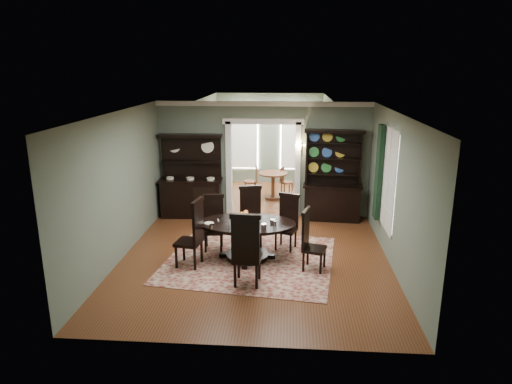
% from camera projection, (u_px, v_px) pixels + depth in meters
% --- Properties ---
extents(room, '(5.51, 6.01, 3.01)m').
position_uv_depth(room, '(254.00, 186.00, 9.03)').
color(room, brown).
rests_on(room, ground).
extents(parlor, '(3.51, 3.50, 3.01)m').
position_uv_depth(parlor, '(268.00, 143.00, 14.32)').
color(parlor, brown).
rests_on(parlor, ground).
extents(doorway_trim, '(2.08, 0.25, 2.57)m').
position_uv_depth(doorway_trim, '(263.00, 155.00, 11.86)').
color(doorway_trim, silver).
rests_on(doorway_trim, floor).
extents(right_window, '(0.15, 1.47, 2.12)m').
position_uv_depth(right_window, '(384.00, 176.00, 9.68)').
color(right_window, white).
rests_on(right_window, wall_right).
extents(wall_sconce, '(0.27, 0.21, 0.21)m').
position_uv_depth(wall_sconce, '(300.00, 146.00, 11.57)').
color(wall_sconce, gold).
rests_on(wall_sconce, back_wall_right).
extents(rug, '(3.70, 3.48, 0.01)m').
position_uv_depth(rug, '(250.00, 259.00, 9.43)').
color(rug, maroon).
rests_on(rug, floor).
extents(dining_table, '(2.00, 1.86, 0.79)m').
position_uv_depth(dining_table, '(247.00, 233.00, 9.35)').
color(dining_table, black).
rests_on(dining_table, rug).
extents(centerpiece, '(1.49, 0.96, 0.24)m').
position_uv_depth(centerpiece, '(244.00, 219.00, 9.29)').
color(centerpiece, white).
rests_on(centerpiece, dining_table).
extents(chair_far_left, '(0.48, 0.46, 1.20)m').
position_uv_depth(chair_far_left, '(214.00, 221.00, 9.86)').
color(chair_far_left, black).
rests_on(chair_far_left, rug).
extents(chair_far_mid, '(0.57, 0.55, 1.32)m').
position_uv_depth(chair_far_mid, '(251.00, 214.00, 10.11)').
color(chair_far_mid, black).
rests_on(chair_far_mid, rug).
extents(chair_far_right, '(0.56, 0.55, 1.21)m').
position_uv_depth(chair_far_right, '(288.00, 220.00, 9.90)').
color(chair_far_right, black).
rests_on(chair_far_right, rug).
extents(chair_end_left, '(0.57, 0.59, 1.40)m').
position_uv_depth(chair_end_left, '(194.00, 232.00, 8.93)').
color(chair_end_left, black).
rests_on(chair_end_left, rug).
extents(chair_end_right, '(0.54, 0.55, 1.22)m').
position_uv_depth(chair_end_right, '(310.00, 238.00, 8.82)').
color(chair_end_right, black).
rests_on(chair_end_right, rug).
extents(chair_near, '(0.55, 0.52, 1.41)m').
position_uv_depth(chair_near, '(246.00, 248.00, 8.08)').
color(chair_near, black).
rests_on(chair_near, rug).
extents(sideboard, '(1.68, 0.67, 2.17)m').
position_uv_depth(sideboard, '(191.00, 188.00, 11.98)').
color(sideboard, black).
rests_on(sideboard, floor).
extents(welsh_dresser, '(1.53, 0.66, 2.33)m').
position_uv_depth(welsh_dresser, '(332.00, 188.00, 11.69)').
color(welsh_dresser, black).
rests_on(welsh_dresser, floor).
extents(parlor_table, '(0.86, 0.86, 0.80)m').
position_uv_depth(parlor_table, '(273.00, 182.00, 13.59)').
color(parlor_table, brown).
rests_on(parlor_table, parlor_floor).
extents(parlor_chair_left, '(0.43, 0.42, 0.98)m').
position_uv_depth(parlor_chair_left, '(253.00, 179.00, 13.84)').
color(parlor_chair_left, brown).
rests_on(parlor_chair_left, parlor_floor).
extents(parlor_chair_right, '(0.40, 0.40, 0.86)m').
position_uv_depth(parlor_chair_right, '(285.00, 181.00, 13.97)').
color(parlor_chair_right, brown).
rests_on(parlor_chair_right, parlor_floor).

